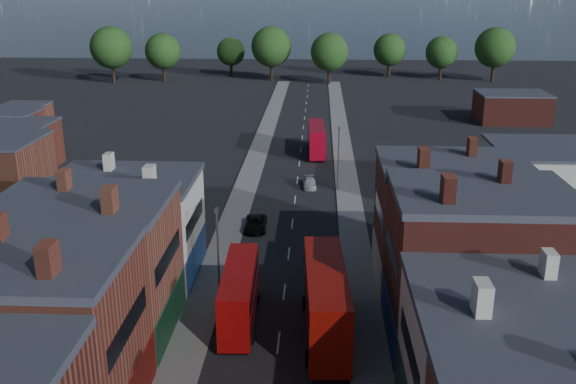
# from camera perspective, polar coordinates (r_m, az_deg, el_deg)

# --- Properties ---
(pavement_west) EXTENTS (3.00, 200.00, 0.12)m
(pavement_west) POSITION_cam_1_polar(r_m,az_deg,el_deg) (71.89, -4.74, -2.12)
(pavement_west) COLOR gray
(pavement_west) RESTS_ON ground
(pavement_east) EXTENTS (3.00, 200.00, 0.12)m
(pavement_east) POSITION_cam_1_polar(r_m,az_deg,el_deg) (71.41, 5.67, -2.30)
(pavement_east) COLOR gray
(pavement_east) RESTS_ON ground
(lamp_post_2) EXTENTS (0.25, 0.70, 8.12)m
(lamp_post_2) POSITION_cam_1_polar(r_m,az_deg,el_deg) (51.62, -6.25, -5.06)
(lamp_post_2) COLOR slate
(lamp_post_2) RESTS_ON ground
(lamp_post_3) EXTENTS (0.25, 0.70, 8.12)m
(lamp_post_3) POSITION_cam_1_polar(r_m,az_deg,el_deg) (79.47, 4.51, 3.39)
(lamp_post_3) COLOR slate
(lamp_post_3) RESTS_ON ground
(bus_0) EXTENTS (2.83, 10.22, 4.38)m
(bus_0) POSITION_cam_1_polar(r_m,az_deg,el_deg) (49.63, -4.35, -8.99)
(bus_0) COLOR #B70B0A
(bus_0) RESTS_ON ground
(bus_1) EXTENTS (3.62, 12.56, 5.37)m
(bus_1) POSITION_cam_1_polar(r_m,az_deg,el_deg) (47.48, 3.37, -9.58)
(bus_1) COLOR #BA130A
(bus_1) RESTS_ON ground
(bus_2) EXTENTS (2.94, 10.42, 4.46)m
(bus_2) POSITION_cam_1_polar(r_m,az_deg,el_deg) (96.90, 2.55, 4.76)
(bus_2) COLOR #9D0618
(bus_2) RESTS_ON ground
(car_2) EXTENTS (2.41, 4.91, 1.34)m
(car_2) POSITION_cam_1_polar(r_m,az_deg,el_deg) (67.77, -2.90, -2.83)
(car_2) COLOR black
(car_2) RESTS_ON ground
(car_3) EXTENTS (1.86, 4.02, 1.14)m
(car_3) POSITION_cam_1_polar(r_m,az_deg,el_deg) (81.49, 1.92, 0.79)
(car_3) COLOR silver
(car_3) RESTS_ON ground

